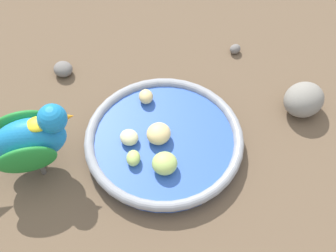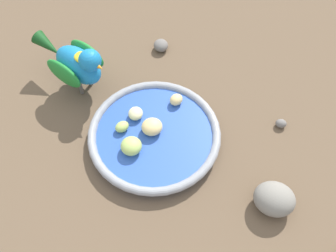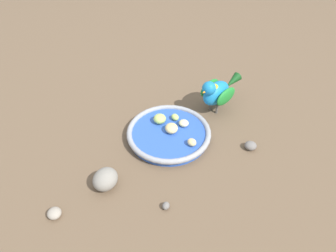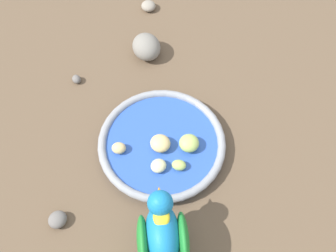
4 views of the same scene
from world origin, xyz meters
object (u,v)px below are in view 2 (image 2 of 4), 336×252
apple_piece_2 (175,99)px  apple_piece_4 (152,127)px  parrot (77,63)px  pebble_1 (281,123)px  pebble_2 (161,45)px  feeding_bowl (154,135)px  apple_piece_3 (136,114)px  apple_piece_1 (131,146)px  rock_large (274,199)px  apple_piece_0 (122,127)px

apple_piece_2 → apple_piece_4: apple_piece_4 is taller
apple_piece_4 → parrot: bearing=163.4°
apple_piece_2 → pebble_1: bearing=11.4°
pebble_2 → feeding_bowl: bearing=-69.3°
apple_piece_3 → parrot: (-0.13, 0.03, 0.04)m
feeding_bowl → apple_piece_3: (-0.04, 0.02, 0.01)m
apple_piece_1 → parrot: 0.18m
apple_piece_4 → rock_large: 0.23m
apple_piece_2 → pebble_1: (0.19, 0.04, -0.02)m
apple_piece_2 → parrot: 0.19m
apple_piece_1 → apple_piece_2: size_ratio=1.41×
apple_piece_1 → apple_piece_3: bearing=109.9°
feeding_bowl → apple_piece_4: 0.02m
apple_piece_3 → apple_piece_4: apple_piece_4 is taller
apple_piece_2 → parrot: parrot is taller
pebble_1 → apple_piece_2: bearing=-168.6°
feeding_bowl → pebble_2: feeding_bowl is taller
apple_piece_3 → pebble_2: size_ratio=0.87×
feeding_bowl → apple_piece_0: size_ratio=9.21×
apple_piece_4 → pebble_2: (-0.07, 0.20, -0.02)m
apple_piece_1 → pebble_1: apple_piece_1 is taller
apple_piece_1 → apple_piece_4: size_ratio=0.97×
feeding_bowl → apple_piece_2: 0.08m
parrot → rock_large: 0.40m
apple_piece_4 → pebble_2: bearing=109.6°
feeding_bowl → rock_large: rock_large is taller
feeding_bowl → pebble_1: size_ratio=11.75×
apple_piece_0 → apple_piece_4: bearing=21.9°
feeding_bowl → apple_piece_2: bearing=85.3°
apple_piece_0 → apple_piece_3: size_ratio=0.91×
apple_piece_0 → parrot: 0.14m
pebble_1 → pebble_2: bearing=161.7°
pebble_1 → pebble_2: (-0.27, 0.09, 0.00)m
apple_piece_1 → apple_piece_0: bearing=139.1°
feeding_bowl → parrot: size_ratio=1.35×
apple_piece_3 → apple_piece_0: bearing=-105.2°
apple_piece_0 → apple_piece_4: 0.05m
apple_piece_2 → apple_piece_0: bearing=-123.8°
parrot → feeding_bowl: bearing=-4.0°
apple_piece_1 → apple_piece_2: apple_piece_1 is taller
apple_piece_2 → rock_large: rock_large is taller
apple_piece_0 → pebble_2: 0.22m
apple_piece_3 → apple_piece_4: size_ratio=0.76×
apple_piece_3 → pebble_1: 0.26m
feeding_bowl → apple_piece_0: apple_piece_0 is taller
apple_piece_3 → rock_large: rock_large is taller
rock_large → pebble_2: 0.38m
apple_piece_3 → apple_piece_1: bearing=-70.1°
apple_piece_0 → apple_piece_4: size_ratio=0.69×
apple_piece_2 → pebble_1: 0.19m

